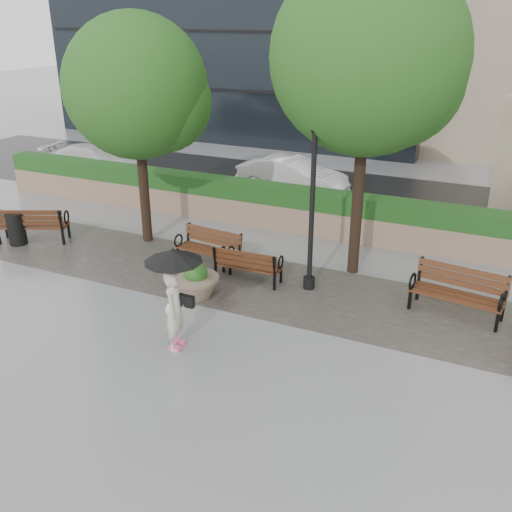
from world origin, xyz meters
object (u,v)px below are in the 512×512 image
at_px(car_left, 95,161).
at_px(pedestrian, 175,289).
at_px(bench_2, 248,272).
at_px(trash_bin, 17,230).
at_px(bench_0, 34,231).
at_px(lamppost, 311,220).
at_px(bench_3, 456,302).
at_px(planter_left, 196,283).
at_px(car_right, 292,176).
at_px(bench_1, 209,255).

xyz_separation_m(car_left, pedestrian, (10.10, -9.84, 0.67)).
distance_m(bench_2, trash_bin, 7.18).
relative_size(car_left, pedestrian, 2.02).
xyz_separation_m(bench_0, pedestrian, (6.89, -3.15, 0.97)).
bearing_deg(lamppost, bench_3, 1.56).
bearing_deg(planter_left, car_right, 96.56).
bearing_deg(bench_0, planter_left, 145.28).
bearing_deg(trash_bin, car_right, 56.15).
distance_m(bench_0, planter_left, 6.23).
relative_size(bench_3, car_left, 0.49).
bearing_deg(bench_3, lamppost, -170.21).
distance_m(car_left, car_right, 8.39).
bearing_deg(bench_2, bench_1, -21.81).
relative_size(bench_3, planter_left, 1.93).
relative_size(planter_left, trash_bin, 1.20).
bearing_deg(car_right, planter_left, -168.86).
height_order(lamppost, car_right, lamppost).
height_order(bench_0, planter_left, bench_0).
relative_size(trash_bin, lamppost, 0.22).
height_order(trash_bin, lamppost, lamppost).
bearing_deg(bench_0, bench_3, 157.97).
relative_size(lamppost, pedestrian, 1.91).
xyz_separation_m(bench_1, bench_3, (6.32, -0.12, 0.04)).
bearing_deg(bench_3, trash_bin, -167.49).
height_order(bench_0, bench_3, bench_3).
bearing_deg(bench_3, car_right, 141.38).
bearing_deg(bench_3, pedestrian, -135.00).
bearing_deg(car_right, trash_bin, 150.73).
xyz_separation_m(bench_3, lamppost, (-3.41, -0.09, 1.45)).
bearing_deg(pedestrian, bench_0, 55.69).
height_order(trash_bin, car_left, car_left).
distance_m(planter_left, car_right, 8.83).
xyz_separation_m(bench_3, car_left, (-15.03, 6.15, 0.30)).
relative_size(bench_1, bench_2, 1.07).
distance_m(bench_2, planter_left, 1.47).
xyz_separation_m(bench_1, trash_bin, (-5.77, -1.03, 0.17)).
xyz_separation_m(bench_0, bench_2, (6.89, 0.17, -0.05)).
bearing_deg(car_right, bench_1, -172.36).
bearing_deg(car_right, car_left, 101.33).
height_order(bench_1, car_right, car_right).
bearing_deg(trash_bin, lamppost, 5.35).
height_order(bench_0, car_right, car_right).
bearing_deg(bench_3, car_left, 165.96).
xyz_separation_m(bench_1, lamppost, (2.91, -0.21, 1.49)).
relative_size(bench_0, trash_bin, 2.33).
bearing_deg(planter_left, pedestrian, -69.74).
bearing_deg(lamppost, car_right, 114.41).
distance_m(bench_0, bench_2, 6.89).
bearing_deg(planter_left, bench_3, 15.99).
relative_size(bench_1, car_left, 0.43).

